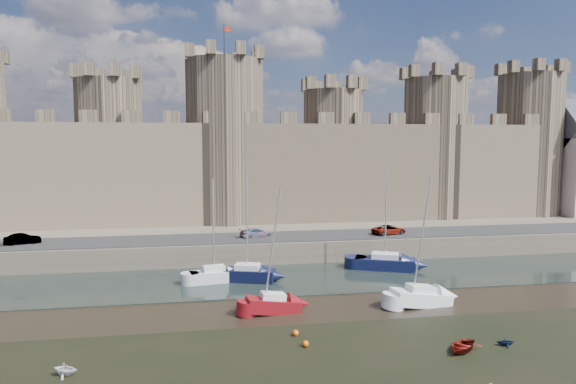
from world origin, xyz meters
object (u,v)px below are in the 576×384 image
sailboat_1 (248,273)px  sailboat_2 (214,275)px  sailboat_3 (385,262)px  car_3 (389,230)px  sailboat_5 (421,296)px  car_2 (256,233)px  sailboat_4 (273,303)px  car_1 (22,239)px

sailboat_1 → sailboat_2: sailboat_1 is taller
sailboat_3 → car_3: bearing=89.3°
sailboat_5 → car_2: bearing=113.6°
sailboat_4 → sailboat_2: bearing=107.6°
sailboat_1 → sailboat_5: (13.99, -9.98, -0.05)m
sailboat_4 → sailboat_5: bearing=-8.6°
sailboat_1 → sailboat_5: 17.18m
sailboat_1 → sailboat_4: size_ratio=1.05×
sailboat_1 → sailboat_4: sailboat_1 is taller
sailboat_3 → car_2: bearing=171.3°
car_2 → sailboat_3: sailboat_3 is taller
sailboat_1 → car_1: bearing=174.7°
sailboat_2 → car_3: bearing=13.3°
sailboat_2 → sailboat_5: (17.31, -10.16, -0.03)m
sailboat_3 → sailboat_5: sailboat_3 is taller
sailboat_4 → sailboat_5: (12.73, -0.30, 0.03)m
sailboat_1 → sailboat_4: bearing=-64.7°
car_3 → sailboat_5: sailboat_5 is taller
car_2 → sailboat_3: bearing=-139.2°
car_2 → car_3: (16.45, -0.99, 0.04)m
car_1 → car_3: car_1 is taller
car_1 → sailboat_5: 43.47m
sailboat_2 → sailboat_4: sailboat_4 is taller
sailboat_4 → car_2: bearing=80.6°
sailboat_2 → sailboat_4: (4.58, -9.87, -0.06)m
car_1 → sailboat_4: bearing=-146.1°
car_3 → sailboat_3: size_ratio=0.39×
car_3 → sailboat_1: 20.86m
car_3 → sailboat_4: 25.85m
sailboat_4 → car_1: bearing=134.5°
car_3 → car_2: bearing=69.6°
car_1 → sailboat_1: size_ratio=0.35×
car_2 → sailboat_1: sailboat_1 is taller
sailboat_1 → sailboat_5: sailboat_5 is taller
car_2 → sailboat_1: bearing=151.6°
sailboat_3 → sailboat_5: size_ratio=1.01×
car_2 → sailboat_5: bearing=-167.2°
car_1 → sailboat_2: size_ratio=0.37×
car_3 → sailboat_3: bearing=139.4°
car_2 → sailboat_1: size_ratio=0.36×
car_2 → sailboat_5: (11.99, -20.43, -2.28)m
car_1 → sailboat_3: bearing=-119.6°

